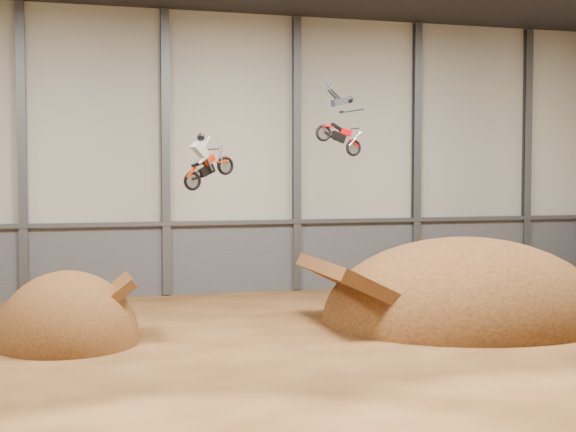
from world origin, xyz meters
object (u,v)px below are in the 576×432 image
(fmx_rider_b, at_px, (336,117))
(landing_ramp, at_px, (465,320))
(takeoff_ramp, at_px, (68,342))
(fmx_rider_a, at_px, (212,155))

(fmx_rider_b, bearing_deg, landing_ramp, -13.43)
(takeoff_ramp, relative_size, fmx_rider_a, 2.75)
(fmx_rider_b, bearing_deg, fmx_rider_a, -173.12)
(fmx_rider_a, distance_m, fmx_rider_b, 5.57)
(landing_ramp, bearing_deg, fmx_rider_a, -174.77)
(fmx_rider_b, bearing_deg, takeoff_ramp, 174.06)
(fmx_rider_a, xyz_separation_m, fmx_rider_b, (5.16, 1.43, 1.53))
(landing_ramp, relative_size, fmx_rider_a, 5.54)
(landing_ramp, distance_m, fmx_rider_a, 12.57)
(takeoff_ramp, bearing_deg, landing_ramp, 0.06)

